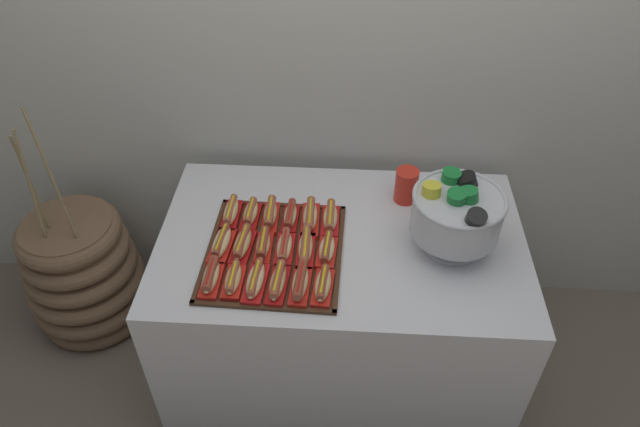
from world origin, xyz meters
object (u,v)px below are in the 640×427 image
at_px(hot_dog_1, 233,279).
at_px(hot_dog_17, 330,218).
at_px(hot_dog_0, 211,277).
at_px(hot_dog_13, 251,214).
at_px(hot_dog_7, 242,244).
at_px(punch_bowl, 457,213).
at_px(donut, 470,188).
at_px(hot_dog_8, 263,245).
at_px(hot_dog_10, 306,248).
at_px(hot_dog_5, 323,285).
at_px(hot_dog_12, 231,213).
at_px(buffet_table, 340,301).
at_px(hot_dog_14, 270,214).
at_px(hot_dog_3, 278,282).
at_px(hot_dog_9, 284,247).
at_px(floor_vase, 84,273).
at_px(serving_tray, 274,252).
at_px(hot_dog_2, 255,281).
at_px(hot_dog_16, 310,217).
at_px(cup_stack, 406,186).
at_px(hot_dog_15, 290,216).
at_px(hot_dog_11, 327,250).
at_px(hot_dog_6, 222,243).

xyz_separation_m(hot_dog_1, hot_dog_17, (0.31, 0.32, 0.00)).
bearing_deg(hot_dog_0, hot_dog_13, 75.63).
distance_m(hot_dog_7, punch_bowl, 0.76).
bearing_deg(donut, hot_dog_8, -153.26).
bearing_deg(hot_dog_10, punch_bowl, 8.66).
distance_m(hot_dog_5, hot_dog_12, 0.50).
height_order(buffet_table, hot_dog_12, hot_dog_12).
distance_m(hot_dog_0, hot_dog_14, 0.36).
relative_size(buffet_table, hot_dog_3, 7.39).
bearing_deg(buffet_table, hot_dog_9, -154.59).
bearing_deg(floor_vase, serving_tray, -17.07).
relative_size(hot_dog_2, hot_dog_16, 0.98).
bearing_deg(hot_dog_0, buffet_table, 30.59).
bearing_deg(hot_dog_5, cup_stack, 59.35).
bearing_deg(hot_dog_0, hot_dog_16, 46.16).
distance_m(hot_dog_8, hot_dog_13, 0.18).
relative_size(hot_dog_0, donut, 1.22).
height_order(hot_dog_15, punch_bowl, punch_bowl).
height_order(hot_dog_5, hot_dog_13, same).
height_order(floor_vase, hot_dog_12, floor_vase).
height_order(serving_tray, hot_dog_3, hot_dog_3).
distance_m(hot_dog_2, hot_dog_9, 0.18).
relative_size(buffet_table, hot_dog_7, 7.41).
height_order(hot_dog_5, hot_dog_7, hot_dog_7).
distance_m(hot_dog_3, hot_dog_12, 0.40).
xyz_separation_m(hot_dog_3, hot_dog_11, (0.15, 0.16, 0.00)).
relative_size(floor_vase, hot_dog_9, 6.97).
distance_m(hot_dog_6, hot_dog_12, 0.17).
relative_size(serving_tray, hot_dog_14, 3.14).
bearing_deg(hot_dog_9, hot_dog_6, 178.43).
relative_size(hot_dog_8, hot_dog_11, 1.02).
height_order(hot_dog_3, punch_bowl, punch_bowl).
distance_m(floor_vase, hot_dog_16, 1.17).
relative_size(hot_dog_10, hot_dog_17, 1.08).
relative_size(hot_dog_2, punch_bowl, 0.56).
relative_size(hot_dog_7, hot_dog_12, 1.06).
distance_m(hot_dog_0, hot_dog_12, 0.33).
relative_size(buffet_table, hot_dog_16, 7.31).
distance_m(hot_dog_5, hot_dog_7, 0.34).
relative_size(hot_dog_2, hot_dog_13, 1.18).
height_order(hot_dog_3, hot_dog_16, hot_dog_16).
height_order(buffet_table, hot_dog_8, hot_dog_8).
bearing_deg(buffet_table, hot_dog_7, -165.45).
distance_m(hot_dog_11, hot_dog_14, 0.28).
height_order(hot_dog_0, hot_dog_15, hot_dog_0).
bearing_deg(buffet_table, hot_dog_16, 150.52).
xyz_separation_m(floor_vase, hot_dog_0, (0.74, -0.44, 0.51)).
relative_size(serving_tray, hot_dog_9, 3.25).
bearing_deg(hot_dog_14, hot_dog_3, -78.76).
xyz_separation_m(hot_dog_8, hot_dog_17, (0.23, 0.16, -0.00)).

